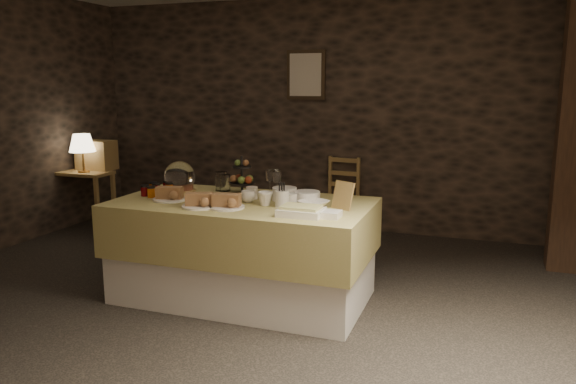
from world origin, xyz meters
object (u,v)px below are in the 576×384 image
(table_lamp, at_px, (82,143))
(wine_rack, at_px, (96,155))
(console_table, at_px, (84,183))
(fruit_stand, at_px, (242,178))
(chair, at_px, (340,199))
(buffet_table, at_px, (243,243))

(table_lamp, relative_size, wine_rack, 1.03)
(console_table, xyz_separation_m, wine_rack, (0.05, 0.18, 0.30))
(fruit_stand, bearing_deg, chair, 79.77)
(console_table, xyz_separation_m, fruit_stand, (2.46, -1.04, 0.36))
(buffet_table, bearing_deg, chair, 84.64)
(fruit_stand, bearing_deg, wine_rack, 153.16)
(buffet_table, xyz_separation_m, console_table, (-2.60, 1.34, 0.09))
(buffet_table, height_order, chair, chair)
(buffet_table, relative_size, wine_rack, 4.66)
(chair, height_order, fruit_stand, fruit_stand)
(table_lamp, xyz_separation_m, fruit_stand, (2.41, -0.99, -0.10))
(console_table, relative_size, table_lamp, 1.54)
(wine_rack, relative_size, chair, 0.64)
(wine_rack, distance_m, chair, 2.87)
(buffet_table, xyz_separation_m, chair, (0.21, 2.19, -0.07))
(table_lamp, xyz_separation_m, wine_rack, (0.00, 0.23, -0.16))
(fruit_stand, bearing_deg, table_lamp, 157.68)
(wine_rack, distance_m, fruit_stand, 2.70)
(console_table, height_order, fruit_stand, fruit_stand)
(table_lamp, bearing_deg, fruit_stand, -22.32)
(console_table, bearing_deg, wine_rack, 74.48)
(console_table, bearing_deg, fruit_stand, -22.91)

